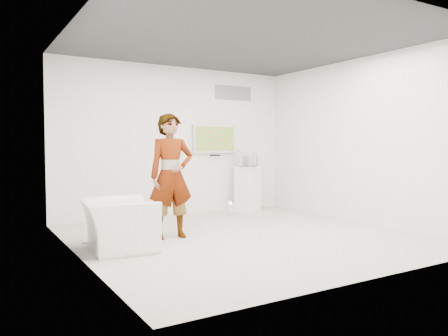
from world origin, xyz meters
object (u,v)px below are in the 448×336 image
Objects in this scene: person at (171,176)px; pedestal at (248,189)px; tv at (214,139)px; floor_uplight at (230,210)px; armchair at (118,224)px.

pedestal is at bearing 37.75° from person.
tv is 1.29m from pedestal.
person is at bearing -133.64° from tv.
tv is 1.60m from floor_uplight.
tv reaches higher than pedestal.
armchair is 3.13m from floor_uplight.
floor_uplight is (-0.71, -0.45, -0.34)m from pedestal.
tv reaches higher than floor_uplight.
pedestal is 0.91m from floor_uplight.
tv is 3.80m from armchair.
pedestal is at bearing -54.25° from armchair.
armchair is at bearing -140.77° from tv.
armchair is 3.71× the size of floor_uplight.
tv is at bearing 154.91° from pedestal.
pedestal is (3.44, 1.97, 0.14)m from armchair.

